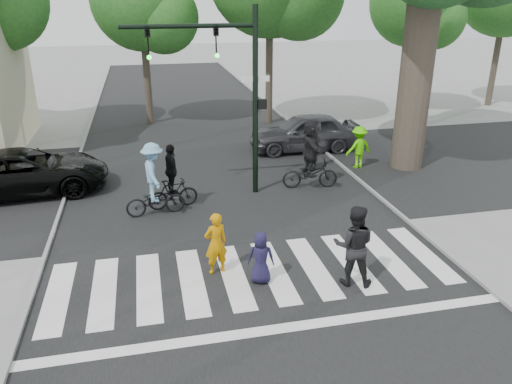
% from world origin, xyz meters
% --- Properties ---
extents(ground, '(120.00, 120.00, 0.00)m').
position_xyz_m(ground, '(0.00, 0.00, 0.00)').
color(ground, gray).
rests_on(ground, ground).
extents(road_stem, '(10.00, 70.00, 0.01)m').
position_xyz_m(road_stem, '(0.00, 5.00, 0.01)').
color(road_stem, black).
rests_on(road_stem, ground).
extents(road_cross, '(70.00, 10.00, 0.01)m').
position_xyz_m(road_cross, '(0.00, 8.00, 0.01)').
color(road_cross, black).
rests_on(road_cross, ground).
extents(curb_left, '(0.10, 70.00, 0.10)m').
position_xyz_m(curb_left, '(-5.05, 5.00, 0.05)').
color(curb_left, gray).
rests_on(curb_left, ground).
extents(curb_right, '(0.10, 70.00, 0.10)m').
position_xyz_m(curb_right, '(5.05, 5.00, 0.05)').
color(curb_right, gray).
rests_on(curb_right, ground).
extents(crosswalk, '(10.00, 3.85, 0.01)m').
position_xyz_m(crosswalk, '(0.00, 0.66, 0.01)').
color(crosswalk, silver).
rests_on(crosswalk, ground).
extents(traffic_signal, '(4.45, 0.29, 6.00)m').
position_xyz_m(traffic_signal, '(0.35, 6.20, 3.90)').
color(traffic_signal, black).
rests_on(traffic_signal, ground).
extents(bg_tree_2, '(5.04, 4.80, 8.40)m').
position_xyz_m(bg_tree_2, '(-1.76, 16.62, 5.78)').
color(bg_tree_2, brown).
rests_on(bg_tree_2, ground).
extents(bg_tree_4, '(4.83, 4.60, 8.15)m').
position_xyz_m(bg_tree_4, '(12.23, 16.12, 5.64)').
color(bg_tree_4, brown).
rests_on(bg_tree_4, ground).
extents(pedestrian_woman, '(0.65, 0.51, 1.56)m').
position_xyz_m(pedestrian_woman, '(-0.87, 1.27, 0.78)').
color(pedestrian_woman, '#C47E03').
rests_on(pedestrian_woman, ground).
extents(pedestrian_child, '(0.71, 0.56, 1.28)m').
position_xyz_m(pedestrian_child, '(0.07, 0.62, 0.64)').
color(pedestrian_child, '#1A1634').
rests_on(pedestrian_child, ground).
extents(pedestrian_adult, '(1.15, 1.03, 1.95)m').
position_xyz_m(pedestrian_adult, '(2.13, 0.11, 0.97)').
color(pedestrian_adult, black).
rests_on(pedestrian_adult, ground).
extents(cyclist_left, '(1.84, 1.23, 2.26)m').
position_xyz_m(cyclist_left, '(-2.16, 5.04, 0.98)').
color(cyclist_left, black).
rests_on(cyclist_left, ground).
extents(cyclist_mid, '(1.64, 1.02, 2.07)m').
position_xyz_m(cyclist_mid, '(-1.61, 5.45, 0.85)').
color(cyclist_mid, black).
rests_on(cyclist_mid, ground).
extents(cyclist_right, '(1.98, 1.84, 2.42)m').
position_xyz_m(cyclist_right, '(3.13, 6.18, 1.08)').
color(cyclist_right, black).
rests_on(cyclist_right, ground).
extents(car_suv, '(5.59, 2.97, 1.49)m').
position_xyz_m(car_suv, '(-6.34, 7.80, 0.75)').
color(car_suv, black).
rests_on(car_suv, ground).
extents(car_grey, '(4.71, 2.03, 1.58)m').
position_xyz_m(car_grey, '(4.30, 10.47, 0.79)').
color(car_grey, '#36363B').
rests_on(car_grey, ground).
extents(bystander_hivis, '(1.16, 0.82, 1.63)m').
position_xyz_m(bystander_hivis, '(5.62, 7.83, 0.81)').
color(bystander_hivis, '#50DC02').
rests_on(bystander_hivis, ground).
extents(bystander_dark, '(0.68, 0.46, 1.86)m').
position_xyz_m(bystander_dark, '(3.76, 8.01, 0.93)').
color(bystander_dark, black).
rests_on(bystander_dark, ground).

